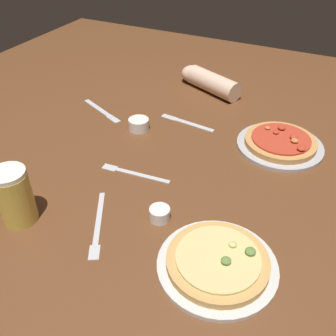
# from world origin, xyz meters

# --- Properties ---
(ground_plane) EXTENTS (2.40, 2.40, 0.03)m
(ground_plane) POSITION_xyz_m (0.00, 0.00, -0.01)
(ground_plane) COLOR brown
(pizza_plate_near) EXTENTS (0.27, 0.27, 0.05)m
(pizza_plate_near) POSITION_xyz_m (0.25, -0.26, 0.02)
(pizza_plate_near) COLOR silver
(pizza_plate_near) RESTS_ON ground_plane
(pizza_plate_far) EXTENTS (0.28, 0.28, 0.05)m
(pizza_plate_far) POSITION_xyz_m (0.27, 0.29, 0.02)
(pizza_plate_far) COLOR #B2B2B7
(pizza_plate_far) RESTS_ON ground_plane
(beer_mug_dark) EXTENTS (0.14, 0.09, 0.15)m
(beer_mug_dark) POSITION_xyz_m (-0.26, -0.33, 0.08)
(beer_mug_dark) COLOR gold
(beer_mug_dark) RESTS_ON ground_plane
(ramekin_sauce) EXTENTS (0.05, 0.05, 0.03)m
(ramekin_sauce) POSITION_xyz_m (0.06, -0.18, 0.02)
(ramekin_sauce) COLOR white
(ramekin_sauce) RESTS_ON ground_plane
(ramekin_butter) EXTENTS (0.07, 0.07, 0.04)m
(ramekin_butter) POSITION_xyz_m (-0.20, 0.18, 0.02)
(ramekin_butter) COLOR white
(ramekin_butter) RESTS_ON ground_plane
(fork_left) EXTENTS (0.22, 0.04, 0.01)m
(fork_left) POSITION_xyz_m (-0.09, -0.05, 0.00)
(fork_left) COLOR silver
(fork_left) RESTS_ON ground_plane
(knife_right) EXTENTS (0.21, 0.11, 0.01)m
(knife_right) POSITION_xyz_m (-0.39, 0.23, 0.00)
(knife_right) COLOR silver
(knife_right) RESTS_ON ground_plane
(fork_spare) EXTENTS (0.13, 0.21, 0.01)m
(fork_spare) POSITION_xyz_m (-0.06, -0.27, 0.00)
(fork_spare) COLOR silver
(fork_spare) RESTS_ON ground_plane
(knife_spare) EXTENTS (0.21, 0.04, 0.01)m
(knife_spare) POSITION_xyz_m (-0.07, 0.29, 0.00)
(knife_spare) COLOR silver
(knife_spare) RESTS_ON ground_plane
(diner_arm) EXTENTS (0.29, 0.17, 0.08)m
(diner_arm) POSITION_xyz_m (-0.10, 0.58, 0.04)
(diner_arm) COLOR beige
(diner_arm) RESTS_ON ground_plane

